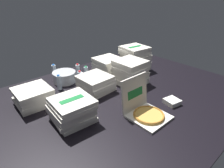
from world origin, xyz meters
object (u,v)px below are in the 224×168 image
pizza_stack_right_mid (72,110)px  pizza_stack_left_far (96,83)px  water_bottle_0 (54,71)px  pizza_stack_right_near (135,58)px  water_bottle_2 (82,80)px  pizza_stack_center_far (130,72)px  water_bottle_4 (78,71)px  napkin_pile (172,102)px  water_bottle_1 (80,78)px  water_bottle_3 (59,83)px  pizza_stack_left_mid (109,66)px  ice_bucket (64,77)px  water_bottle_5 (86,73)px  open_pizza_box (145,109)px  pizza_stack_center_near (34,96)px

pizza_stack_right_mid → pizza_stack_left_far: 0.65m
water_bottle_0 → pizza_stack_right_mid: bearing=-108.3°
pizza_stack_right_near → water_bottle_2: pizza_stack_right_near is taller
pizza_stack_center_far → water_bottle_4: (-0.42, 0.65, -0.07)m
water_bottle_0 → napkin_pile: water_bottle_0 is taller
pizza_stack_center_far → water_bottle_1: size_ratio=2.00×
pizza_stack_right_mid → pizza_stack_right_near: 1.56m
pizza_stack_left_far → water_bottle_3: bearing=134.0°
pizza_stack_left_mid → water_bottle_2: 0.56m
ice_bucket → water_bottle_5: (0.27, -0.15, 0.02)m
open_pizza_box → pizza_stack_center_near: open_pizza_box is taller
pizza_stack_right_mid → pizza_stack_left_far: (0.55, 0.34, -0.02)m
water_bottle_3 → napkin_pile: water_bottle_3 is taller
pizza_stack_left_far → pizza_stack_right_near: 0.93m
water_bottle_5 → pizza_stack_center_far: bearing=-52.3°
pizza_stack_left_far → water_bottle_4: 0.51m
napkin_pile → ice_bucket: bearing=114.8°
pizza_stack_center_near → pizza_stack_right_near: size_ratio=0.99×
open_pizza_box → pizza_stack_center_far: 0.77m
pizza_stack_right_near → pizza_stack_left_far: bearing=-169.9°
pizza_stack_right_near → pizza_stack_left_mid: bearing=161.4°
water_bottle_5 → open_pizza_box: bearing=-93.1°
water_bottle_3 → water_bottle_5: same height
pizza_stack_left_mid → pizza_stack_left_far: bearing=-147.5°
napkin_pile → pizza_stack_left_mid: bearing=88.4°
open_pizza_box → water_bottle_1: bearing=95.5°
pizza_stack_center_far → water_bottle_1: 0.69m
pizza_stack_center_far → water_bottle_0: size_ratio=2.00×
pizza_stack_left_far → pizza_stack_center_near: same height
water_bottle_1 → napkin_pile: bearing=-65.3°
pizza_stack_center_near → water_bottle_5: size_ratio=2.03×
pizza_stack_left_mid → water_bottle_3: pizza_stack_left_mid is taller
open_pizza_box → ice_bucket: bearing=99.3°
water_bottle_1 → water_bottle_4: 0.27m
water_bottle_0 → pizza_stack_center_near: bearing=-134.2°
pizza_stack_left_far → water_bottle_1: pizza_stack_left_far is taller
open_pizza_box → water_bottle_0: 1.52m
pizza_stack_left_far → pizza_stack_center_near: size_ratio=0.98×
pizza_stack_right_near → water_bottle_1: size_ratio=2.05×
water_bottle_2 → water_bottle_3: size_ratio=1.00×
water_bottle_1 → water_bottle_5: 0.18m
water_bottle_5 → napkin_pile: size_ratio=1.32×
water_bottle_4 → water_bottle_5: 0.16m
pizza_stack_center_far → pizza_stack_right_mid: 1.06m
pizza_stack_right_mid → water_bottle_5: bearing=46.7°
water_bottle_5 → napkin_pile: (0.35, -1.19, -0.07)m
pizza_stack_right_mid → pizza_stack_center_near: pizza_stack_right_mid is taller
pizza_stack_left_far → water_bottle_3: 0.48m
pizza_stack_center_far → water_bottle_2: size_ratio=2.00×
water_bottle_0 → water_bottle_5: same height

